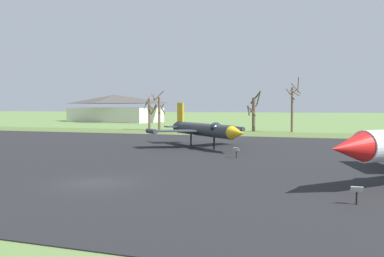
% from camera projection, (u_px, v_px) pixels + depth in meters
% --- Properties ---
extents(ground_plane, '(600.00, 600.00, 0.00)m').
position_uv_depth(ground_plane, '(97.00, 184.00, 24.24)').
color(ground_plane, '#607F42').
extents(asphalt_apron, '(107.61, 50.20, 0.05)m').
position_uv_depth(asphalt_apron, '(184.00, 155.00, 38.47)').
color(asphalt_apron, black).
rests_on(asphalt_apron, ground).
extents(grass_verge_strip, '(167.61, 12.00, 0.06)m').
position_uv_depth(grass_verge_strip, '(248.00, 134.00, 67.87)').
color(grass_verge_strip, '#546934').
rests_on(grass_verge_strip, ground).
extents(info_placard_front_left, '(0.56, 0.29, 0.91)m').
position_uv_depth(info_placard_front_left, '(357.00, 193.00, 18.79)').
color(info_placard_front_left, black).
rests_on(info_placard_front_left, ground).
extents(jet_fighter_rear_center, '(12.11, 11.94, 5.02)m').
position_uv_depth(jet_fighter_rear_center, '(204.00, 129.00, 44.88)').
color(jet_fighter_rear_center, '#33383D').
rests_on(jet_fighter_rear_center, ground).
extents(info_placard_rear_center, '(0.52, 0.42, 0.98)m').
position_uv_depth(info_placard_rear_center, '(236.00, 152.00, 35.92)').
color(info_placard_rear_center, black).
rests_on(info_placard_rear_center, ground).
extents(bare_tree_far_left, '(2.65, 2.70, 6.59)m').
position_uv_depth(bare_tree_far_left, '(150.00, 112.00, 80.79)').
color(bare_tree_far_left, brown).
rests_on(bare_tree_far_left, ground).
extents(bare_tree_left_of_center, '(2.71, 3.03, 7.62)m').
position_uv_depth(bare_tree_left_of_center, '(159.00, 110.00, 77.17)').
color(bare_tree_left_of_center, brown).
rests_on(bare_tree_left_of_center, ground).
extents(bare_tree_center, '(2.76, 2.72, 7.47)m').
position_uv_depth(bare_tree_center, '(254.00, 112.00, 75.13)').
color(bare_tree_center, brown).
rests_on(bare_tree_center, ground).
extents(bare_tree_right_of_center, '(2.60, 2.69, 9.79)m').
position_uv_depth(bare_tree_right_of_center, '(293.00, 106.00, 72.73)').
color(bare_tree_right_of_center, brown).
rests_on(bare_tree_right_of_center, ground).
extents(visitor_building, '(30.08, 17.64, 8.09)m').
position_uv_depth(visitor_building, '(115.00, 108.00, 122.26)').
color(visitor_building, beige).
rests_on(visitor_building, ground).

